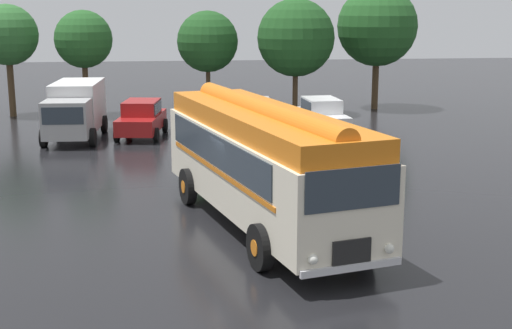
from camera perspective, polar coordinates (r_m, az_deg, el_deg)
ground_plane at (r=20.05m, az=-0.09°, el=-4.61°), size 120.00×120.00×0.00m
vintage_bus at (r=19.22m, az=0.56°, el=0.46°), size 4.89×10.38×3.49m
car_near_left at (r=33.33m, az=-9.14°, el=3.67°), size 2.41×4.40×1.66m
car_mid_left at (r=33.63m, az=-4.41°, el=3.87°), size 2.06×4.25×1.66m
car_mid_right at (r=33.48m, az=-0.16°, el=3.87°), size 2.20×4.32×1.66m
car_far_right at (r=33.85m, az=5.28°, el=3.91°), size 2.14×4.29×1.66m
box_van at (r=33.51m, az=-14.23°, el=4.38°), size 2.54×5.85×2.50m
tree_far_left at (r=40.99m, az=-19.14°, el=9.75°), size 3.26×3.26×6.03m
tree_left_of_centre at (r=39.79m, az=-13.52°, el=9.75°), size 3.09×3.09×5.72m
tree_centre at (r=39.76m, az=-3.97°, el=9.82°), size 3.36×3.36×5.68m
tree_right_of_centre at (r=39.25m, az=3.09°, el=10.14°), size 4.21×4.21×6.33m
tree_far_right at (r=42.14m, az=9.69°, el=10.86°), size 4.59×4.59×7.07m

